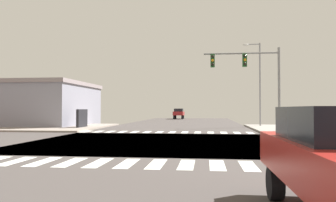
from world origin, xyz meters
TOP-DOWN VIEW (x-y plane):
  - ground at (0.00, 0.00)m, footprint 90.00×90.00m
  - sidewalk_corner_ne at (13.00, 12.00)m, footprint 12.00×12.00m
  - sidewalk_corner_nw at (-13.00, 12.00)m, footprint 12.00×12.00m
  - crosswalk_near at (-0.25, -7.30)m, footprint 13.50×2.00m
  - crosswalk_far at (-0.25, 7.30)m, footprint 13.50×2.00m
  - traffic_signal_mast at (6.26, 7.57)m, footprint 5.85×0.55m
  - street_lamp at (8.13, 15.63)m, footprint 1.78×0.32m
  - bank_building at (-16.16, 15.45)m, footprint 13.90×11.19m
  - sedan_farside_2 at (-2.00, 40.41)m, footprint 1.80×4.30m

SIDE VIEW (x-z plane):
  - ground at x=0.00m, z-range -0.05..0.00m
  - crosswalk_near at x=-0.25m, z-range 0.00..0.01m
  - crosswalk_far at x=-0.25m, z-range 0.00..0.01m
  - sidewalk_corner_ne at x=13.00m, z-range 0.00..0.14m
  - sidewalk_corner_nw at x=-13.00m, z-range 0.00..0.14m
  - sedan_farside_2 at x=-2.00m, z-range 0.18..2.06m
  - bank_building at x=-16.16m, z-range 0.01..4.70m
  - traffic_signal_mast at x=6.26m, z-range 1.54..8.11m
  - street_lamp at x=8.13m, z-range 0.80..9.34m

